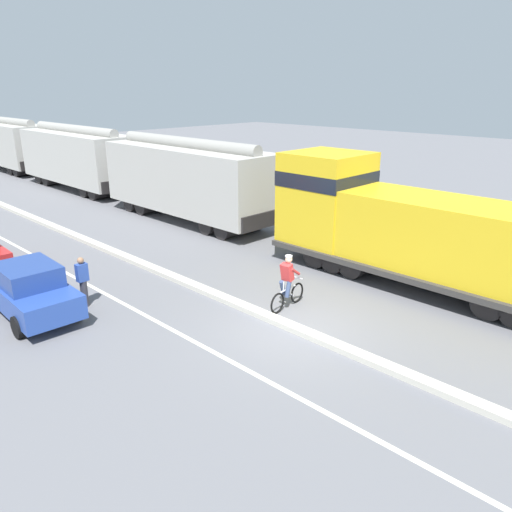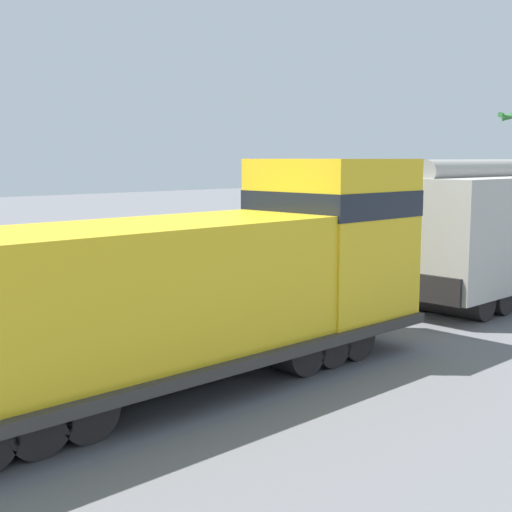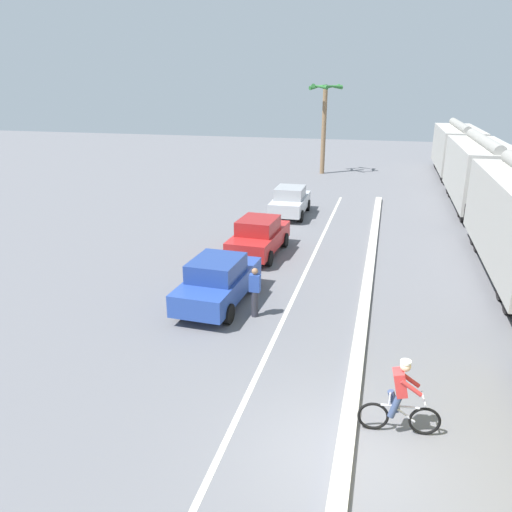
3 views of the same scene
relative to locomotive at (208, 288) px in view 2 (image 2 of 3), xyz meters
The scene contains 9 objects.
ground_plane 5.88m from the locomotive, behind, with size 120.00×120.00×0.00m, color slate.
median_curb 8.69m from the locomotive, 130.95° to the left, with size 0.36×36.00×0.16m, color beige.
lane_stripe 10.41m from the locomotive, 141.13° to the left, with size 0.14×36.00×0.01m, color silver.
locomotive is the anchor object (origin of this frame).
parked_car_blue 12.37m from the locomotive, 146.80° to the left, with size 1.97×4.27×1.62m.
parked_car_red 15.88m from the locomotive, 130.49° to the left, with size 1.98×4.27×1.62m.
parked_car_silver 21.66m from the locomotive, 118.39° to the left, with size 1.89×4.23×1.62m.
cyclist 4.92m from the locomotive, 161.67° to the left, with size 1.71×0.49×1.71m.
pedestrian_by_cars 10.85m from the locomotive, 145.45° to the left, with size 0.34×0.22×1.62m.
Camera 2 is at (15.73, -8.89, 4.21)m, focal length 50.00 mm.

